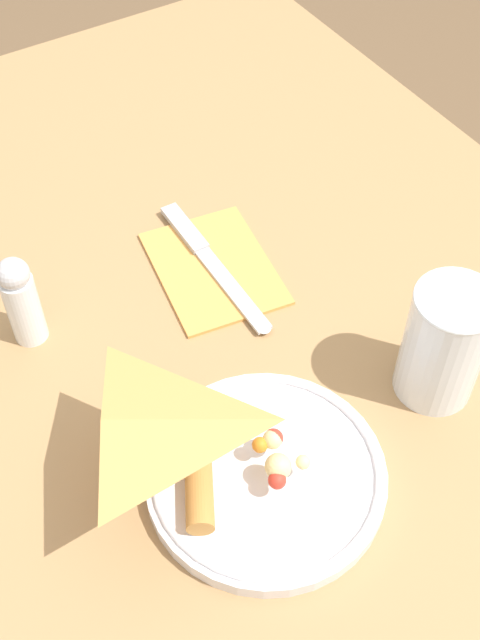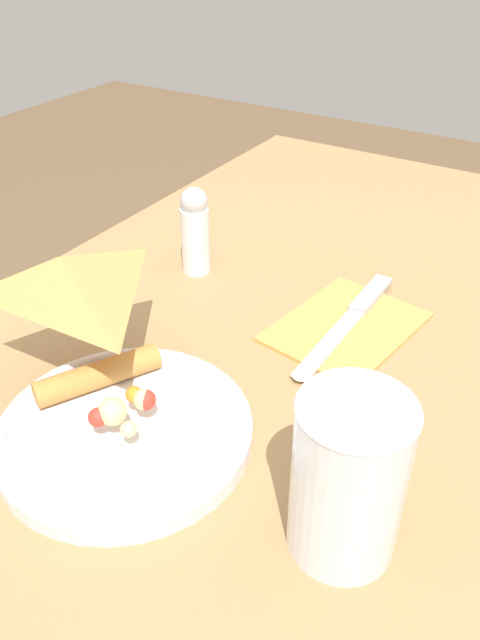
{
  "view_description": "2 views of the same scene",
  "coord_description": "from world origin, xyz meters",
  "px_view_note": "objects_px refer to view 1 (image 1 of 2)",
  "views": [
    {
      "loc": [
        0.46,
        -0.31,
        1.35
      ],
      "look_at": [
        0.06,
        -0.06,
        0.78
      ],
      "focal_mm": 45.0,
      "sensor_mm": 36.0,
      "label": 1
    },
    {
      "loc": [
        0.45,
        0.18,
        1.09
      ],
      "look_at": [
        0.05,
        -0.07,
        0.77
      ],
      "focal_mm": 35.0,
      "sensor_mm": 36.0,
      "label": 2
    }
  ],
  "objects_px": {
    "dining_table": "(255,361)",
    "salt_shaker": "(21,300)",
    "plate_pizza": "(267,472)",
    "milk_glass": "(443,349)",
    "butter_knife": "(208,258)",
    "napkin_folded": "(214,268)"
  },
  "relations": [
    {
      "from": "dining_table",
      "to": "salt_shaker",
      "type": "xyz_separation_m",
      "value": [
        -0.09,
        -0.22,
        0.15
      ]
    },
    {
      "from": "napkin_folded",
      "to": "salt_shaker",
      "type": "xyz_separation_m",
      "value": [
        -0.02,
        -0.2,
        0.05
      ]
    },
    {
      "from": "dining_table",
      "to": "butter_knife",
      "type": "bearing_deg",
      "value": -171.13
    },
    {
      "from": "butter_knife",
      "to": "plate_pizza",
      "type": "bearing_deg",
      "value": -18.64
    },
    {
      "from": "milk_glass",
      "to": "butter_knife",
      "type": "distance_m",
      "value": 0.28
    },
    {
      "from": "napkin_folded",
      "to": "salt_shaker",
      "type": "relative_size",
      "value": 1.67
    },
    {
      "from": "milk_glass",
      "to": "butter_knife",
      "type": "relative_size",
      "value": 0.58
    },
    {
      "from": "napkin_folded",
      "to": "butter_knife",
      "type": "height_order",
      "value": "butter_knife"
    },
    {
      "from": "plate_pizza",
      "to": "salt_shaker",
      "type": "xyz_separation_m",
      "value": [
        -0.27,
        -0.11,
        0.04
      ]
    },
    {
      "from": "plate_pizza",
      "to": "milk_glass",
      "type": "height_order",
      "value": "milk_glass"
    },
    {
      "from": "plate_pizza",
      "to": "milk_glass",
      "type": "relative_size",
      "value": 1.68
    },
    {
      "from": "dining_table",
      "to": "napkin_folded",
      "type": "height_order",
      "value": "napkin_folded"
    },
    {
      "from": "dining_table",
      "to": "milk_glass",
      "type": "height_order",
      "value": "milk_glass"
    },
    {
      "from": "dining_table",
      "to": "plate_pizza",
      "type": "bearing_deg",
      "value": -29.83
    },
    {
      "from": "plate_pizza",
      "to": "salt_shaker",
      "type": "bearing_deg",
      "value": -156.79
    },
    {
      "from": "plate_pizza",
      "to": "napkin_folded",
      "type": "relative_size",
      "value": 1.19
    },
    {
      "from": "dining_table",
      "to": "plate_pizza",
      "type": "xyz_separation_m",
      "value": [
        0.18,
        -0.1,
        0.12
      ]
    },
    {
      "from": "napkin_folded",
      "to": "salt_shaker",
      "type": "distance_m",
      "value": 0.21
    },
    {
      "from": "dining_table",
      "to": "salt_shaker",
      "type": "relative_size",
      "value": 11.05
    },
    {
      "from": "salt_shaker",
      "to": "milk_glass",
      "type": "bearing_deg",
      "value": 49.52
    },
    {
      "from": "salt_shaker",
      "to": "napkin_folded",
      "type": "bearing_deg",
      "value": 85.03
    },
    {
      "from": "butter_knife",
      "to": "salt_shaker",
      "type": "distance_m",
      "value": 0.21
    }
  ]
}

